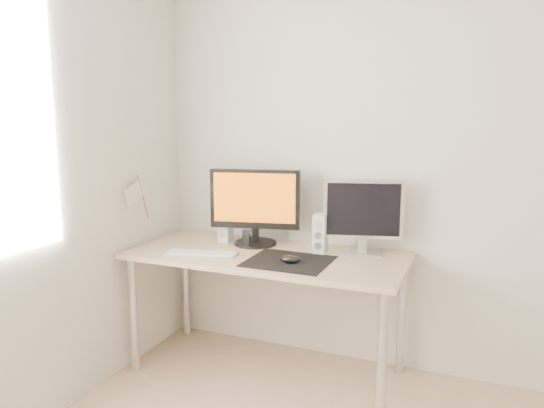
% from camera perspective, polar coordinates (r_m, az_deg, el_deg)
% --- Properties ---
extents(wall_back, '(3.50, 0.00, 3.50)m').
position_cam_1_polar(wall_back, '(3.12, 18.16, 4.08)').
color(wall_back, white).
rests_on(wall_back, ground).
extents(mousepad, '(0.45, 0.40, 0.00)m').
position_cam_1_polar(mousepad, '(2.92, 1.80, -6.17)').
color(mousepad, black).
rests_on(mousepad, desk).
extents(mouse, '(0.12, 0.07, 0.04)m').
position_cam_1_polar(mouse, '(2.88, 1.96, -5.94)').
color(mouse, black).
rests_on(mouse, mousepad).
extents(desk, '(1.60, 0.70, 0.73)m').
position_cam_1_polar(desk, '(3.10, -0.57, -6.73)').
color(desk, '#D1B587').
rests_on(desk, ground).
extents(main_monitor, '(0.55, 0.31, 0.47)m').
position_cam_1_polar(main_monitor, '(3.23, -1.85, -0.01)').
color(main_monitor, black).
rests_on(main_monitor, desk).
extents(second_monitor, '(0.44, 0.21, 0.43)m').
position_cam_1_polar(second_monitor, '(3.05, 9.77, -0.98)').
color(second_monitor, silver).
rests_on(second_monitor, desk).
extents(speaker_left, '(0.07, 0.09, 0.23)m').
position_cam_1_polar(speaker_left, '(3.35, -5.04, -2.11)').
color(speaker_left, white).
rests_on(speaker_left, desk).
extents(speaker_right, '(0.07, 0.09, 0.23)m').
position_cam_1_polar(speaker_right, '(3.07, 5.22, -3.22)').
color(speaker_right, white).
rests_on(speaker_right, desk).
extents(keyboard, '(0.44, 0.21, 0.02)m').
position_cam_1_polar(keyboard, '(3.08, -7.60, -5.31)').
color(keyboard, '#BBBBBD').
rests_on(keyboard, desk).
extents(phone_dock, '(0.06, 0.05, 0.11)m').
position_cam_1_polar(phone_dock, '(3.20, -2.81, -4.14)').
color(phone_dock, black).
rests_on(phone_dock, desk).
extents(pennant, '(0.01, 0.23, 0.29)m').
position_cam_1_polar(pennant, '(3.28, -14.34, 0.99)').
color(pennant, '#A57F54').
rests_on(pennant, wall_left).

